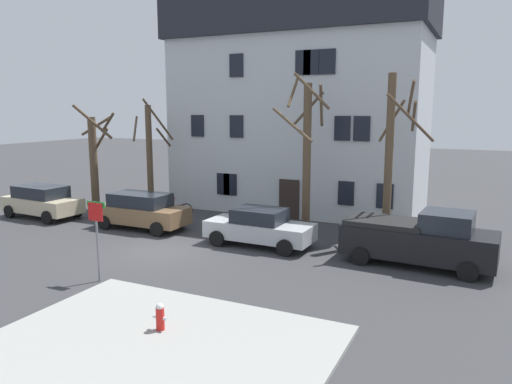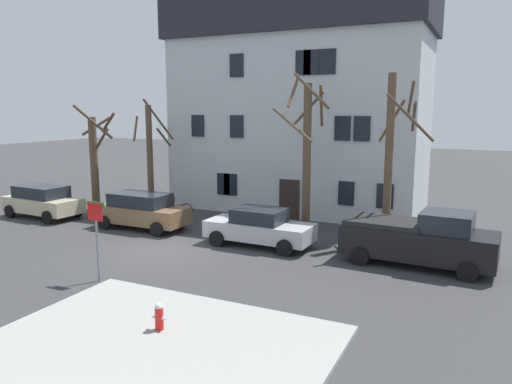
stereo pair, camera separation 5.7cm
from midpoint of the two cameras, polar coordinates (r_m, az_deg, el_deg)
ground_plane at (r=20.48m, az=-11.21°, el=-6.75°), size 120.00×120.00×0.00m
sidewalk_slab at (r=12.44m, az=-12.21°, el=-17.68°), size 8.39×6.63×0.12m
building_main at (r=28.47m, az=5.19°, el=10.40°), size 14.38×6.93×11.99m
tree_bare_near at (r=29.17m, az=-18.29°, el=3.81°), size 2.64×2.78×6.00m
tree_bare_mid at (r=27.76m, az=-12.21°, el=4.23°), size 2.28×2.31×6.28m
tree_bare_far at (r=22.42m, az=6.01°, el=4.81°), size 2.57×2.42×7.34m
tree_bare_end at (r=21.29m, az=15.63°, el=4.31°), size 2.36×2.88×7.20m
car_beige_wagon at (r=28.33m, az=-23.67°, el=-0.96°), size 4.52×2.28×1.71m
car_brown_wagon at (r=24.13m, az=-13.17°, el=-2.10°), size 4.56×2.04×1.74m
car_silver_sedan at (r=20.60m, az=0.48°, el=-4.13°), size 4.61×2.08×1.61m
pickup_truck_black at (r=18.97m, az=18.64°, el=-5.21°), size 5.53×2.48×2.11m
fire_hydrant at (r=13.12m, az=-11.15°, el=-14.05°), size 0.42×0.22×0.72m
street_sign_pole at (r=16.97m, az=-18.13°, el=-3.79°), size 0.76×0.07×2.73m
bicycle_leaning at (r=26.79m, az=-9.06°, el=-1.98°), size 1.73×0.34×1.03m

